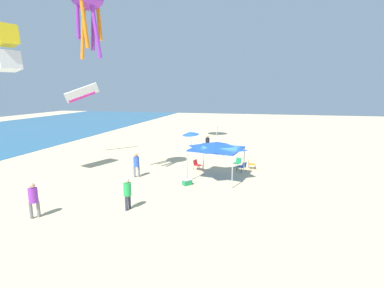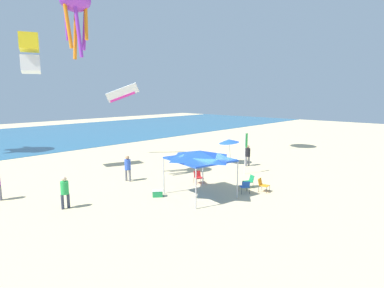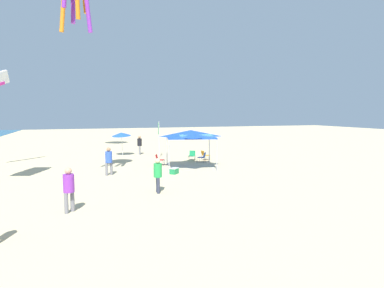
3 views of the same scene
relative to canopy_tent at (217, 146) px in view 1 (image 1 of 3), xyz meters
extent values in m
cube|color=beige|center=(0.28, -0.26, -2.54)|extent=(120.00, 120.00, 0.10)
cylinder|color=#B7B7BC|center=(-1.83, -1.31, -1.38)|extent=(0.07, 0.07, 2.22)
cylinder|color=#B7B7BC|center=(1.16, -1.93, -1.38)|extent=(0.07, 0.07, 2.22)
cylinder|color=#B7B7BC|center=(-1.16, 1.93, -1.38)|extent=(0.07, 0.07, 2.22)
cylinder|color=#B7B7BC|center=(1.83, 1.31, -1.38)|extent=(0.07, 0.07, 2.22)
cube|color=blue|center=(0.00, 0.00, -0.22)|extent=(3.74, 3.94, 0.10)
pyramid|color=blue|center=(0.00, 0.00, 0.06)|extent=(3.66, 3.86, 0.47)
cylinder|color=silver|center=(8.59, 3.95, -1.41)|extent=(0.24, 0.17, 2.17)
cone|color=blue|center=(8.50, 4.01, -0.47)|extent=(1.81, 1.79, 0.57)
cylinder|color=black|center=(1.63, 1.68, -2.29)|extent=(0.02, 0.02, 0.40)
cylinder|color=black|center=(2.10, 1.46, -2.29)|extent=(0.02, 0.02, 0.40)
cylinder|color=black|center=(1.85, 2.15, -2.29)|extent=(0.02, 0.02, 0.40)
cylinder|color=black|center=(2.32, 1.93, -2.29)|extent=(0.02, 0.02, 0.40)
cube|color=red|center=(1.98, 1.80, -2.09)|extent=(0.69, 0.69, 0.03)
cube|color=red|center=(2.10, 2.06, -1.88)|extent=(0.50, 0.33, 0.41)
cylinder|color=black|center=(2.67, -1.63, -2.29)|extent=(0.02, 0.02, 0.40)
cylinder|color=black|center=(2.26, -1.31, -2.29)|extent=(0.02, 0.02, 0.40)
cylinder|color=black|center=(2.35, -2.04, -2.29)|extent=(0.02, 0.02, 0.40)
cylinder|color=black|center=(1.94, -1.72, -2.29)|extent=(0.02, 0.02, 0.40)
cube|color=blue|center=(2.31, -1.68, -2.09)|extent=(0.73, 0.73, 0.03)
cube|color=blue|center=(2.13, -1.91, -1.88)|extent=(0.47, 0.41, 0.41)
cylinder|color=black|center=(3.29, -0.88, -2.29)|extent=(0.02, 0.02, 0.40)
cylinder|color=black|center=(3.03, -1.33, -2.29)|extent=(0.02, 0.02, 0.40)
cylinder|color=black|center=(3.74, -1.13, -2.29)|extent=(0.02, 0.02, 0.40)
cylinder|color=black|center=(3.49, -1.58, -2.29)|extent=(0.02, 0.02, 0.40)
cube|color=#198C4C|center=(3.39, -1.23, -2.09)|extent=(0.71, 0.71, 0.03)
cube|color=#198C4C|center=(3.64, -1.37, -1.88)|extent=(0.35, 0.50, 0.41)
cylinder|color=black|center=(3.12, -2.78, -2.29)|extent=(0.02, 0.02, 0.40)
cylinder|color=black|center=(3.64, -2.70, -2.29)|extent=(0.02, 0.02, 0.40)
cylinder|color=black|center=(3.05, -2.26, -2.29)|extent=(0.02, 0.02, 0.40)
cylinder|color=black|center=(3.57, -2.19, -2.29)|extent=(0.02, 0.02, 0.40)
cube|color=orange|center=(3.34, -2.48, -2.09)|extent=(0.59, 0.59, 0.03)
cube|color=orange|center=(3.30, -2.20, -1.88)|extent=(0.51, 0.20, 0.41)
cube|color=#1E8C4C|center=(-1.83, 1.76, -2.31)|extent=(0.71, 0.70, 0.36)
cube|color=white|center=(-1.83, 1.76, -2.11)|extent=(0.73, 0.72, 0.04)
cylinder|color=silver|center=(6.29, 0.91, -0.87)|extent=(0.06, 0.06, 3.25)
cube|color=green|center=(6.47, 0.91, 0.11)|extent=(0.30, 0.02, 1.10)
cylinder|color=slate|center=(8.98, 2.23, -2.08)|extent=(0.16, 0.16, 0.82)
cylinder|color=slate|center=(8.67, 2.29, -2.08)|extent=(0.16, 0.16, 0.82)
cylinder|color=black|center=(8.83, 2.26, -1.31)|extent=(0.43, 0.43, 0.71)
sphere|color=#A87A56|center=(8.83, 2.26, -0.82)|extent=(0.27, 0.27, 0.27)
cylinder|color=#33384C|center=(-6.66, 3.92, -2.09)|extent=(0.16, 0.16, 0.81)
cylinder|color=#33384C|center=(-6.35, 3.89, -2.09)|extent=(0.16, 0.16, 0.81)
cylinder|color=green|center=(-6.51, 3.91, -1.33)|extent=(0.42, 0.42, 0.70)
sphere|color=beige|center=(-6.51, 3.91, -0.85)|extent=(0.26, 0.26, 0.26)
cylinder|color=slate|center=(-0.92, 5.74, -2.07)|extent=(0.16, 0.16, 0.83)
cylinder|color=slate|center=(-1.01, 6.05, -2.07)|extent=(0.16, 0.16, 0.83)
cylinder|color=blue|center=(-0.96, 5.90, -1.30)|extent=(0.43, 0.43, 0.72)
sphere|color=#A87A56|center=(-0.96, 5.90, -0.80)|extent=(0.27, 0.27, 0.27)
cylinder|color=slate|center=(-8.68, 8.18, -2.07)|extent=(0.17, 0.17, 0.85)
cylinder|color=slate|center=(-8.44, 7.95, -2.07)|extent=(0.17, 0.17, 0.85)
cylinder|color=purple|center=(-8.56, 8.06, -1.27)|extent=(0.44, 0.44, 0.74)
sphere|color=tan|center=(-8.56, 8.06, -0.77)|extent=(0.28, 0.28, 0.28)
cube|color=yellow|center=(-4.16, 13.22, 7.40)|extent=(1.77, 1.85, 1.33)
cube|color=white|center=(-4.16, 13.22, 5.79)|extent=(1.77, 1.85, 1.33)
cube|color=white|center=(4.36, 13.72, 3.73)|extent=(2.48, 2.44, 1.97)
cube|color=#E02D9E|center=(4.36, 13.72, 3.32)|extent=(1.75, 1.89, 1.11)
cylinder|color=purple|center=(-3.72, 8.10, 8.06)|extent=(0.36, 0.38, 2.07)
cylinder|color=orange|center=(-3.93, 7.51, 7.77)|extent=(0.48, 0.28, 2.63)
cylinder|color=purple|center=(-3.53, 7.03, 7.49)|extent=(0.34, 0.53, 3.20)
cylinder|color=orange|center=(-2.91, 7.14, 8.06)|extent=(0.36, 0.38, 2.07)
cylinder|color=purple|center=(-2.70, 7.73, 7.77)|extent=(0.48, 0.28, 2.63)
cylinder|color=orange|center=(-3.11, 8.21, 7.49)|extent=(0.34, 0.53, 3.20)
camera|label=1|loc=(-19.71, -2.82, 3.90)|focal=26.18mm
camera|label=2|loc=(-13.95, -12.11, 3.61)|focal=29.62mm
camera|label=3|loc=(-22.56, 7.48, 1.62)|focal=30.67mm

